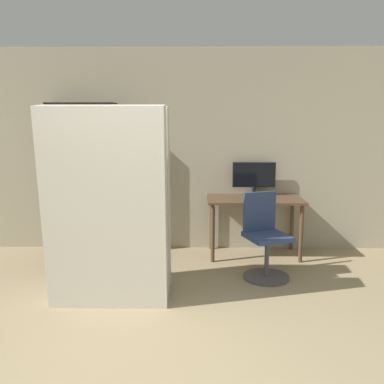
# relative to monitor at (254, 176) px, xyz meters

# --- Properties ---
(wall_back) EXTENTS (8.00, 0.06, 2.70)m
(wall_back) POSITION_rel_monitor_xyz_m (-1.11, 0.14, 0.33)
(wall_back) COLOR tan
(wall_back) RESTS_ON ground
(desk) EXTENTS (1.22, 0.65, 0.77)m
(desk) POSITION_rel_monitor_xyz_m (-0.01, -0.22, -0.36)
(desk) COLOR brown
(desk) RESTS_ON ground
(monitor) EXTENTS (0.57, 0.18, 0.44)m
(monitor) POSITION_rel_monitor_xyz_m (0.00, 0.00, 0.00)
(monitor) COLOR black
(monitor) RESTS_ON desk
(office_chair) EXTENTS (0.56, 0.56, 0.96)m
(office_chair) POSITION_rel_monitor_xyz_m (0.01, -0.99, -0.62)
(office_chair) COLOR #4C4C51
(office_chair) RESTS_ON ground
(bookshelf) EXTENTS (0.86, 0.33, 1.98)m
(bookshelf) POSITION_rel_monitor_xyz_m (-2.37, -0.02, 0.03)
(bookshelf) COLOR #2D2319
(bookshelf) RESTS_ON ground
(mattress_near) EXTENTS (1.13, 0.40, 1.91)m
(mattress_near) POSITION_rel_monitor_xyz_m (-1.60, -1.79, -0.07)
(mattress_near) COLOR beige
(mattress_near) RESTS_ON ground
(mattress_far) EXTENTS (1.13, 0.36, 1.91)m
(mattress_far) POSITION_rel_monitor_xyz_m (-1.60, -1.38, -0.07)
(mattress_far) COLOR beige
(mattress_far) RESTS_ON ground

